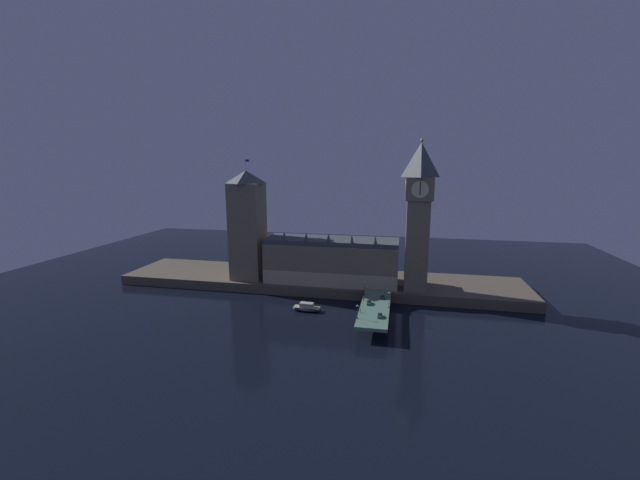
# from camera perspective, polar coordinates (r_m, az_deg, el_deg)

# --- Properties ---
(ground_plane) EXTENTS (400.00, 400.00, 0.00)m
(ground_plane) POSITION_cam_1_polar(r_m,az_deg,el_deg) (185.95, -2.66, -10.17)
(ground_plane) COLOR black
(embankment) EXTENTS (220.00, 42.00, 5.06)m
(embankment) POSITION_cam_1_polar(r_m,az_deg,el_deg) (221.02, -0.14, -5.98)
(embankment) COLOR brown
(embankment) RESTS_ON ground_plane
(parliament_hall) EXTENTS (69.50, 22.93, 28.00)m
(parliament_hall) POSITION_cam_1_polar(r_m,az_deg,el_deg) (208.85, 1.73, -2.97)
(parliament_hall) COLOR #7F7056
(parliament_hall) RESTS_ON embankment
(clock_tower) EXTENTS (13.40, 13.51, 73.79)m
(clock_tower) POSITION_cam_1_polar(r_m,az_deg,el_deg) (196.30, 14.12, 3.95)
(clock_tower) COLOR #7F7056
(clock_tower) RESTS_ON embankment
(victoria_tower) EXTENTS (16.74, 16.74, 64.66)m
(victoria_tower) POSITION_cam_1_polar(r_m,az_deg,el_deg) (216.01, -10.49, 2.15)
(victoria_tower) COLOR #7F7056
(victoria_tower) RESTS_ON embankment
(bridge) EXTENTS (12.69, 46.00, 6.15)m
(bridge) POSITION_cam_1_polar(r_m,az_deg,el_deg) (174.73, 7.96, -10.09)
(bridge) COLOR slate
(bridge) RESTS_ON ground_plane
(car_northbound_lead) EXTENTS (1.87, 4.48, 1.54)m
(car_northbound_lead) POSITION_cam_1_polar(r_m,az_deg,el_deg) (176.85, 7.14, -9.01)
(car_northbound_lead) COLOR #235633
(car_northbound_lead) RESTS_ON bridge
(car_southbound_lead) EXTENTS (1.89, 4.18, 1.53)m
(car_southbound_lead) POSITION_cam_1_polar(r_m,az_deg,el_deg) (163.31, 8.71, -10.80)
(car_southbound_lead) COLOR #235633
(car_southbound_lead) RESTS_ON bridge
(car_southbound_trail) EXTENTS (1.89, 3.92, 1.36)m
(car_southbound_trail) POSITION_cam_1_polar(r_m,az_deg,el_deg) (184.67, 9.10, -8.21)
(car_southbound_trail) COLOR black
(car_southbound_trail) RESTS_ON bridge
(pedestrian_near_rail) EXTENTS (0.38, 0.38, 1.75)m
(pedestrian_near_rail) POSITION_cam_1_polar(r_m,az_deg,el_deg) (167.00, 5.86, -10.14)
(pedestrian_near_rail) COLOR black
(pedestrian_near_rail) RESTS_ON bridge
(pedestrian_far_rail) EXTENTS (0.38, 0.38, 1.69)m
(pedestrian_far_rail) POSITION_cam_1_polar(r_m,az_deg,el_deg) (180.78, 6.35, -8.48)
(pedestrian_far_rail) COLOR black
(pedestrian_far_rail) RESTS_ON bridge
(street_lamp_near) EXTENTS (1.34, 0.60, 5.93)m
(street_lamp_near) POSITION_cam_1_polar(r_m,az_deg,el_deg) (159.58, 5.47, -10.09)
(street_lamp_near) COLOR #2D3333
(street_lamp_near) RESTS_ON bridge
(street_lamp_mid) EXTENTS (1.34, 0.60, 7.23)m
(street_lamp_mid) POSITION_cam_1_polar(r_m,az_deg,el_deg) (172.40, 10.02, -8.30)
(street_lamp_mid) COLOR #2D3333
(street_lamp_mid) RESTS_ON bridge
(street_lamp_far) EXTENTS (1.34, 0.60, 6.81)m
(street_lamp_far) POSITION_cam_1_polar(r_m,az_deg,el_deg) (187.05, 6.48, -6.72)
(street_lamp_far) COLOR #2D3333
(street_lamp_far) RESTS_ON bridge
(boat_upstream) EXTENTS (14.07, 5.59, 4.00)m
(boat_upstream) POSITION_cam_1_polar(r_m,az_deg,el_deg) (184.49, -1.96, -9.86)
(boat_upstream) COLOR #1E2842
(boat_upstream) RESTS_ON ground_plane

